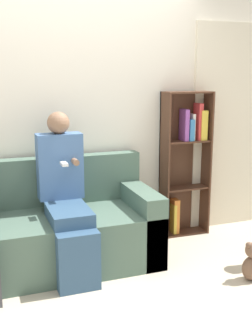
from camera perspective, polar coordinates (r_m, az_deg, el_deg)
The scene contains 7 objects.
ground_plane at distance 3.54m, azimuth -2.77°, elevation -15.56°, with size 14.00×14.00×0.00m, color beige.
back_wall at distance 4.06m, azimuth -7.01°, elevation 6.96°, with size 10.00×0.06×2.55m.
curtain_panel at distance 4.71m, azimuth 13.80°, elevation 5.28°, with size 0.88×0.04×2.19m.
couch at distance 3.78m, azimuth -10.53°, elevation -8.72°, with size 1.90×0.82×0.93m.
adult_seated at distance 3.60m, azimuth -8.19°, elevation -3.25°, with size 0.39×0.78×1.36m.
bookshelf at distance 4.42m, azimuth 8.00°, elevation 1.09°, with size 0.50×0.22×1.50m.
teddy_bear at distance 3.70m, azimuth 16.72°, elevation -12.11°, with size 0.17×0.14×0.34m.
Camera 1 is at (-0.91, -2.98, 1.69)m, focal length 45.00 mm.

